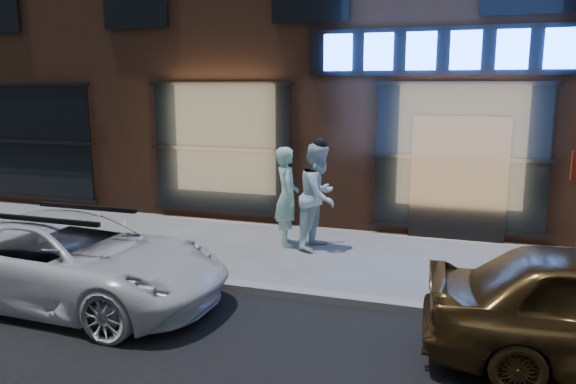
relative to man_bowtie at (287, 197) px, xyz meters
The scene contains 5 objects.
ground 4.02m from the man_bowtie, 39.80° to the right, with size 90.00×90.00×0.00m, color slate.
curb 4.01m from the man_bowtie, 39.80° to the right, with size 60.00×0.25×0.12m, color gray.
man_bowtie is the anchor object (origin of this frame).
man_cap 0.61m from the man_bowtie, ahead, with size 0.95×0.74×1.94m, color white.
white_suv 4.12m from the man_bowtie, 117.71° to the right, with size 2.02×4.38×1.22m, color white.
Camera 1 is at (0.23, -7.20, 2.97)m, focal length 35.00 mm.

